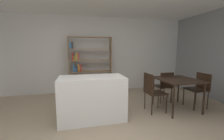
{
  "coord_description": "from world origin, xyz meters",
  "views": [
    {
      "loc": [
        -0.41,
        -2.53,
        1.5
      ],
      "look_at": [
        0.29,
        0.4,
        1.09
      ],
      "focal_mm": 23.37,
      "sensor_mm": 36.0,
      "label": 1
    }
  ],
  "objects": [
    {
      "name": "ground_plane",
      "position": [
        0.0,
        0.0,
        0.0
      ],
      "size": [
        10.06,
        10.06,
        0.0
      ],
      "primitive_type": "plane",
      "color": "tan"
    },
    {
      "name": "dining_chair_window_side",
      "position": [
        2.68,
        0.55,
        0.55
      ],
      "size": [
        0.46,
        0.47,
        0.9
      ],
      "rotation": [
        0.0,
        0.0,
        -1.6
      ],
      "color": "black",
      "rests_on": "ground_plane"
    },
    {
      "name": "open_bookshelf",
      "position": [
        -0.13,
        2.42,
        0.94
      ],
      "size": [
        1.43,
        0.31,
        1.93
      ],
      "color": "#997551",
      "rests_on": "ground_plane"
    },
    {
      "name": "back_partition",
      "position": [
        0.0,
        2.76,
        1.34
      ],
      "size": [
        7.31,
        0.06,
        2.67
      ],
      "primitive_type": "cube",
      "color": "silver",
      "rests_on": "ground_plane"
    },
    {
      "name": "dining_table",
      "position": [
        2.0,
        0.55,
        0.7
      ],
      "size": [
        0.92,
        0.99,
        0.79
      ],
      "color": "black",
      "rests_on": "ground_plane"
    },
    {
      "name": "dining_chair_island_side",
      "position": [
        1.32,
        0.55,
        0.56
      ],
      "size": [
        0.45,
        0.43,
        0.95
      ],
      "rotation": [
        0.0,
        0.0,
        1.58
      ],
      "color": "black",
      "rests_on": "ground_plane"
    },
    {
      "name": "dining_chair_far",
      "position": [
        2.0,
        1.08,
        0.52
      ],
      "size": [
        0.4,
        0.43,
        0.88
      ],
      "rotation": [
        0.0,
        0.0,
        3.14
      ],
      "color": "black",
      "rests_on": "ground_plane"
    },
    {
      "name": "kitchen_island",
      "position": [
        -0.12,
        0.54,
        0.47
      ],
      "size": [
        1.39,
        0.74,
        0.93
      ],
      "primitive_type": "cube",
      "color": "white",
      "rests_on": "ground_plane"
    }
  ]
}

